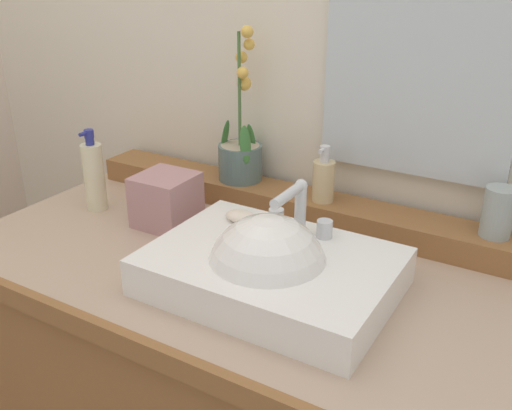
# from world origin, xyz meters

# --- Properties ---
(wall_back) EXTENTS (3.13, 0.20, 2.62)m
(wall_back) POSITION_xyz_m (0.00, 0.44, 1.31)
(wall_back) COLOR beige
(wall_back) RESTS_ON ground
(back_ledge) EXTENTS (1.17, 0.12, 0.06)m
(back_ledge) POSITION_xyz_m (0.00, 0.26, 0.93)
(back_ledge) COLOR brown
(back_ledge) RESTS_ON vanity_cabinet
(sink_basin) EXTENTS (0.46, 0.33, 0.26)m
(sink_basin) POSITION_xyz_m (0.11, -0.08, 0.94)
(sink_basin) COLOR white
(sink_basin) RESTS_ON vanity_cabinet
(soap_bar) EXTENTS (0.07, 0.04, 0.02)m
(soap_bar) POSITION_xyz_m (-0.02, 0.02, 0.99)
(soap_bar) COLOR silver
(soap_bar) RESTS_ON sink_basin
(potted_plant) EXTENTS (0.12, 0.11, 0.39)m
(potted_plant) POSITION_xyz_m (-0.18, 0.27, 1.03)
(potted_plant) COLOR slate
(potted_plant) RESTS_ON back_ledge
(soap_dispenser) EXTENTS (0.05, 0.05, 0.14)m
(soap_dispenser) POSITION_xyz_m (0.07, 0.25, 1.01)
(soap_dispenser) COLOR #D2BA88
(soap_dispenser) RESTS_ON back_ledge
(tumbler_cup) EXTENTS (0.06, 0.06, 0.11)m
(tumbler_cup) POSITION_xyz_m (0.45, 0.26, 1.01)
(tumbler_cup) COLOR #95A19F
(tumbler_cup) RESTS_ON back_ledge
(lotion_bottle) EXTENTS (0.05, 0.05, 0.21)m
(lotion_bottle) POSITION_xyz_m (-0.46, 0.03, 0.99)
(lotion_bottle) COLOR beige
(lotion_bottle) RESTS_ON vanity_cabinet
(tissue_box) EXTENTS (0.13, 0.13, 0.12)m
(tissue_box) POSITION_xyz_m (-0.25, 0.06, 0.96)
(tissue_box) COLOR #B17F82
(tissue_box) RESTS_ON vanity_cabinet
(mirror) EXTENTS (0.42, 0.02, 0.49)m
(mirror) POSITION_xyz_m (0.24, 0.32, 1.28)
(mirror) COLOR silver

